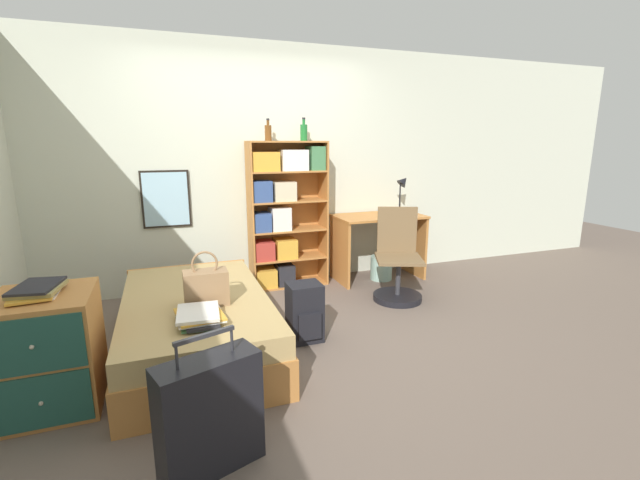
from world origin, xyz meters
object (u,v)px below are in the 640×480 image
magazine_pile_on_dresser (36,290)px  bottle_green (268,132)px  bottle_brown (304,132)px  bookcase (281,213)px  dresser (49,351)px  bed (197,323)px  book_stack_on_bed (200,316)px  backpack (305,312)px  suitcase (210,415)px  desk_chair (398,271)px  waste_bin (381,268)px  handbag (206,287)px  desk (378,236)px  desk_lamp (403,187)px

magazine_pile_on_dresser → bottle_green: bearing=43.3°
bottle_brown → bookcase: bearing=-178.3°
dresser → magazine_pile_on_dresser: 0.38m
bed → magazine_pile_on_dresser: size_ratio=4.97×
book_stack_on_bed → bottle_green: size_ratio=1.63×
dresser → backpack: bearing=10.4°
suitcase → dresser: size_ratio=1.01×
bottle_brown → suitcase: bearing=-117.2°
desk_chair → waste_bin: bearing=76.6°
desk_chair → backpack: size_ratio=1.95×
handbag → desk: bearing=32.8°
desk_chair → desk: bearing=79.4°
magazine_pile_on_dresser → bottle_brown: size_ratio=1.54×
bottle_green → waste_bin: bearing=-9.0°
bed → magazine_pile_on_dresser: bearing=-154.2°
suitcase → desk: desk is taller
bed → book_stack_on_bed: bearing=-90.7°
suitcase → waste_bin: size_ratio=2.58×
desk_lamp → desk_chair: size_ratio=0.49×
bottle_brown → desk: (0.86, -0.14, -1.17)m
waste_bin → book_stack_on_bed: bearing=-143.8°
desk_lamp → backpack: bearing=-141.5°
bed → waste_bin: bearing=26.1°
backpack → magazine_pile_on_dresser: bearing=-170.3°
bottle_green → bed: bearing=-125.6°
handbag → desk_chair: (1.95, 0.66, -0.28)m
desk_chair → waste_bin: desk_chair is taller
bookcase → waste_bin: size_ratio=5.73×
bookcase → desk: 1.18m
bottle_green → desk: 1.71m
handbag → bottle_brown: bottle_brown is taller
bed → desk_lamp: 2.86m
desk → bottle_green: bearing=173.5°
bottle_brown → waste_bin: (0.88, -0.19, -1.54)m
suitcase → bookcase: bearing=67.7°
suitcase → desk_chair: size_ratio=0.77×
handbag → desk_lamp: size_ratio=0.86×
handbag → desk: 2.47m
suitcase → magazine_pile_on_dresser: bearing=134.4°
desk → dresser: bearing=-152.5°
desk → magazine_pile_on_dresser: bearing=-153.0°
bottle_brown → dresser: bearing=-141.8°
bottle_brown → desk_chair: size_ratio=0.26×
bed → desk_chair: desk_chair is taller
bed → bookcase: bearing=50.8°
waste_bin → bottle_green: bearing=171.0°
bed → handbag: (0.07, -0.22, 0.35)m
magazine_pile_on_dresser → waste_bin: 3.46m
desk_lamp → waste_bin: (-0.31, -0.11, -0.92)m
dresser → bottle_green: bottle_green is taller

